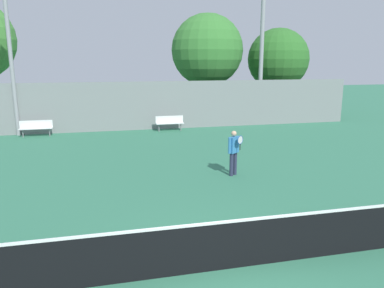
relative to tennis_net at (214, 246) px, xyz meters
name	(u,v)px	position (x,y,z in m)	size (l,w,h in m)	color
ground_plane	(214,270)	(0.00, 0.00, -0.53)	(100.00, 100.00, 0.00)	#337556
tennis_net	(214,246)	(0.00, 0.00, 0.00)	(12.13, 0.09, 1.04)	#195128
tennis_player	(234,150)	(2.51, 5.93, 0.40)	(0.55, 0.52, 1.64)	#282D47
bench_courtside_near	(170,122)	(1.81, 15.16, 0.02)	(1.64, 0.40, 0.88)	white
bench_adjacent_court	(36,127)	(-5.62, 15.16, 0.02)	(1.71, 0.40, 0.88)	white
light_pole_near_left	(8,33)	(-6.66, 15.79, 4.98)	(0.90, 0.60, 8.87)	#939399
light_pole_far_right	(263,22)	(7.88, 16.09, 5.87)	(0.90, 0.60, 11.22)	#939399
back_fence	(137,106)	(0.00, 15.90, 0.91)	(27.62, 0.06, 2.88)	gray
tree_green_broad	(278,59)	(10.78, 19.64, 3.64)	(4.48, 4.48, 6.42)	brown
tree_dark_dense	(207,50)	(5.21, 19.17, 4.23)	(4.95, 4.95, 7.25)	brown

